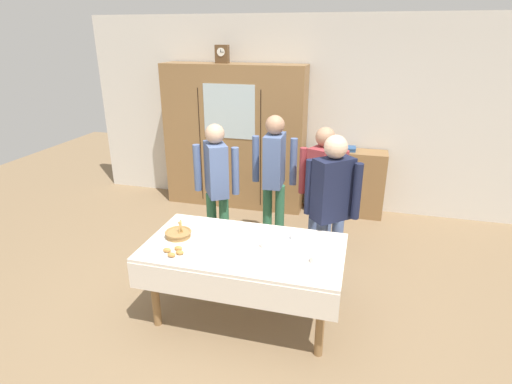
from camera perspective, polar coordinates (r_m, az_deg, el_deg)
ground_plane at (r=4.13m, az=-0.74°, el=-15.07°), size 12.00×12.00×0.00m
back_wall at (r=6.02m, az=6.16°, el=10.67°), size 6.40×0.10×2.70m
dining_table at (r=3.60m, az=-1.82°, el=-9.15°), size 1.72×0.94×0.73m
wall_cabinet at (r=6.01m, az=-2.99°, el=7.64°), size 2.04×0.46×2.06m
mantel_clock at (r=5.90m, az=-4.74°, el=18.64°), size 0.18×0.11×0.24m
bookshelf_low at (r=5.94m, az=12.75°, el=1.29°), size 0.99×0.35×0.93m
book_stack at (r=5.80m, az=13.14°, el=5.88°), size 0.13×0.20×0.05m
tea_cup_far_right at (r=3.34m, az=8.24°, el=-9.42°), size 0.13×0.13×0.06m
tea_cup_mid_left at (r=3.52m, az=1.27°, el=-7.45°), size 0.13×0.13×0.06m
tea_cup_near_left at (r=3.67m, az=5.45°, el=-6.27°), size 0.13×0.13×0.06m
bread_basket at (r=3.77m, az=-10.79°, el=-5.71°), size 0.24×0.24×0.16m
pastry_plate at (r=3.50m, az=-11.40°, el=-8.33°), size 0.28×0.28×0.05m
spoon_front_edge at (r=3.37m, az=4.74°, el=-9.47°), size 0.12×0.02×0.01m
spoon_far_left at (r=3.75m, az=-4.99°, el=-6.04°), size 0.12×0.02×0.01m
person_beside_shelf at (r=4.70m, az=2.56°, el=3.05°), size 0.52×0.37×1.61m
person_behind_table_right at (r=3.90m, az=10.54°, el=-1.24°), size 0.52×0.39×1.61m
person_by_cabinet at (r=4.50m, az=-5.54°, el=1.72°), size 0.52×0.41×1.57m
person_near_right_end at (r=4.50m, az=9.25°, el=1.29°), size 0.52×0.41×1.54m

